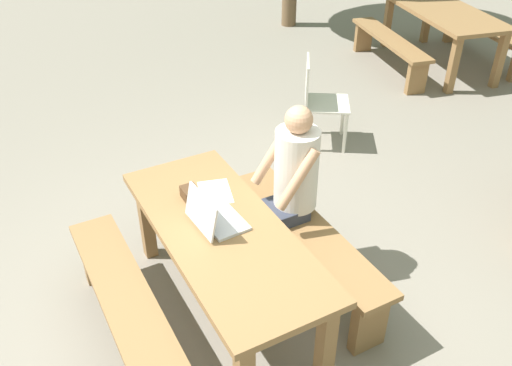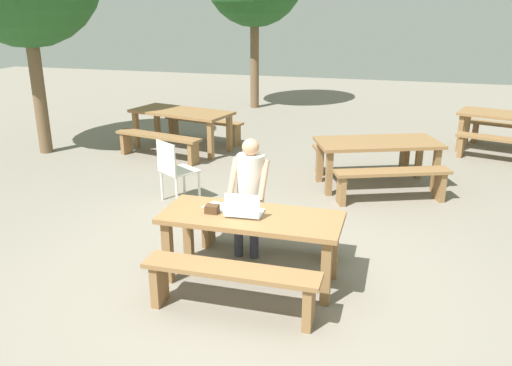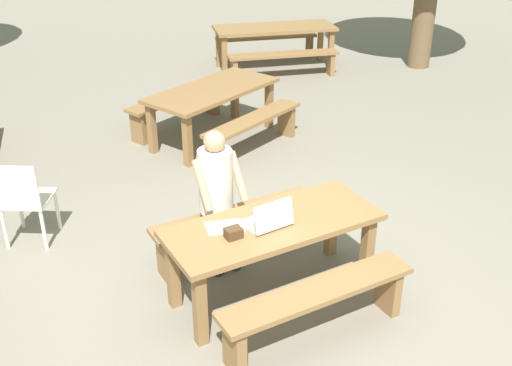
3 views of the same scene
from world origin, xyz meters
name	(u,v)px [view 1 (image 1 of 3)]	position (x,y,z in m)	size (l,w,h in m)	color
ground_plane	(226,309)	(0.00, 0.00, 0.00)	(30.00, 30.00, 0.00)	gray
picnic_table_front	(223,243)	(0.00, 0.00, 0.60)	(1.79, 0.73, 0.71)	olive
bench_near	(127,308)	(0.00, -0.66, 0.35)	(1.62, 0.30, 0.47)	olive
bench_far	(308,241)	(0.00, 0.66, 0.35)	(1.62, 0.30, 0.47)	olive
laptop	(214,216)	(-0.07, -0.03, 0.77)	(0.37, 0.31, 0.25)	silver
small_pouch	(190,194)	(-0.39, -0.05, 0.75)	(0.13, 0.10, 0.08)	#4C331E
paper_sheet	(215,192)	(-0.38, 0.13, 0.71)	(0.34, 0.28, 0.00)	white
person_seated	(292,179)	(-0.20, 0.62, 0.77)	(0.41, 0.41, 1.31)	#333847
plastic_chair	(319,100)	(-1.65, 1.85, 0.48)	(0.61, 0.61, 0.89)	silver
picnic_table_rear	(443,18)	(-2.66, 4.46, 0.64)	(2.05, 1.25, 0.75)	olive
bench_rear_south	(389,46)	(-2.82, 3.75, 0.34)	(1.74, 0.68, 0.45)	olive
bench_rear_north	(486,36)	(-2.49, 5.17, 0.34)	(1.74, 0.68, 0.45)	olive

